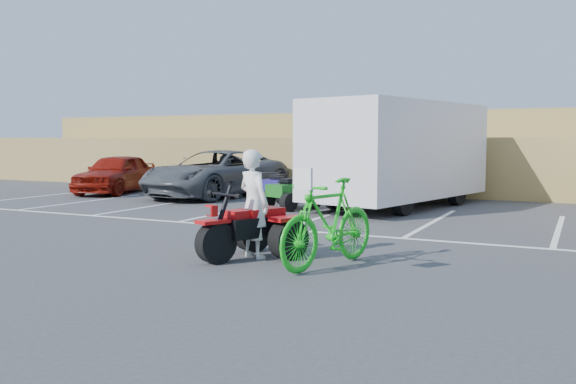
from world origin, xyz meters
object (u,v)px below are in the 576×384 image
at_px(rider, 254,204).
at_px(cargo_trailer, 399,151).
at_px(red_trike_atv, 247,259).
at_px(grey_pickup, 216,174).
at_px(green_dirt_bike, 329,223).
at_px(quad_atv_green, 290,209).
at_px(red_car, 116,173).
at_px(quad_atv_blue, 278,202).

xyz_separation_m(rider, cargo_trailer, (0.08, 8.28, 0.72)).
bearing_deg(rider, red_trike_atv, 90.00).
bearing_deg(grey_pickup, cargo_trailer, 3.14).
distance_m(rider, green_dirt_bike, 1.39).
bearing_deg(green_dirt_bike, quad_atv_green, 135.47).
height_order(red_trike_atv, grey_pickup, grey_pickup).
distance_m(green_dirt_bike, grey_pickup, 11.75).
relative_size(green_dirt_bike, quad_atv_green, 1.54).
bearing_deg(cargo_trailer, green_dirt_bike, -67.19).
relative_size(rider, quad_atv_green, 1.22).
relative_size(green_dirt_bike, cargo_trailer, 0.33).
xyz_separation_m(red_trike_atv, rider, (0.06, 0.14, 0.89)).
relative_size(red_car, quad_atv_green, 2.86).
relative_size(red_trike_atv, rider, 0.97).
bearing_deg(red_trike_atv, cargo_trailer, 112.79).
distance_m(grey_pickup, quad_atv_blue, 2.87).
relative_size(green_dirt_bike, grey_pickup, 0.40).
bearing_deg(quad_atv_green, red_trike_atv, -50.49).
relative_size(red_car, cargo_trailer, 0.61).
distance_m(red_trike_atv, rider, 0.90).
bearing_deg(cargo_trailer, red_trike_atv, -76.89).
bearing_deg(green_dirt_bike, rider, -169.41).
height_order(rider, quad_atv_blue, rider).
bearing_deg(quad_atv_green, cargo_trailer, 52.87).
xyz_separation_m(green_dirt_bike, red_car, (-11.72, 8.45, 0.03)).
bearing_deg(cargo_trailer, grey_pickup, -169.99).
bearing_deg(red_trike_atv, grey_pickup, 149.10).
bearing_deg(quad_atv_green, quad_atv_blue, 145.96).
relative_size(grey_pickup, red_car, 1.35).
distance_m(red_trike_atv, red_car, 13.35).
distance_m(rider, red_car, 13.29).
xyz_separation_m(rider, quad_atv_green, (-2.52, 6.56, -0.89)).
bearing_deg(quad_atv_blue, quad_atv_green, -50.39).
xyz_separation_m(cargo_trailer, quad_atv_blue, (-3.75, -0.17, -1.61)).
height_order(red_car, quad_atv_green, red_car).
relative_size(grey_pickup, cargo_trailer, 0.83).
relative_size(red_trike_atv, grey_pickup, 0.31).
bearing_deg(rider, quad_atv_green, -45.26).
xyz_separation_m(red_trike_atv, quad_atv_green, (-2.45, 6.70, 0.00)).
height_order(red_trike_atv, red_car, red_car).
height_order(grey_pickup, quad_atv_green, grey_pickup).
bearing_deg(grey_pickup, quad_atv_green, -22.36).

